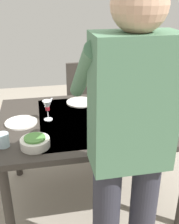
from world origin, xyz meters
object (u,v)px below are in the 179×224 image
dinner_plate_far (80,102)px  wine_glass_right (122,118)px  wine_bottle (114,85)px  wine_glass_left (47,107)px  water_cup_near_left (3,140)px  chair_near (87,100)px  water_cup_far_left (176,128)px  dining_table (90,127)px  water_cup_near_right (134,133)px  serving_bowl_pasta (120,106)px  side_bowl_salad (35,142)px  dinner_plate_near (21,122)px  person_server (128,145)px

dinner_plate_far → wine_glass_right: bearing=109.2°
wine_bottle → wine_glass_left: (0.60, 0.36, -0.01)m
wine_glass_right → dinner_plate_far: 0.60m
wine_glass_left → water_cup_near_left: size_ratio=1.72×
chair_near → water_cup_far_left: bearing=106.7°
chair_near → wine_glass_left: 1.01m
water_cup_near_left → dinner_plate_far: bearing=-133.7°
dining_table → wine_glass_right: (-0.17, 0.25, 0.18)m
dining_table → water_cup_near_right: (-0.22, 0.36, 0.12)m
water_cup_near_right → serving_bowl_pasta: water_cup_near_right is taller
serving_bowl_pasta → side_bowl_salad: same height
wine_glass_left → water_cup_near_right: wine_glass_left is taller
dining_table → dinner_plate_near: dinner_plate_near is taller
wine_bottle → dinner_plate_far: (0.32, 0.08, -0.10)m
water_cup_near_left → water_cup_near_right: size_ratio=0.91×
person_server → dinner_plate_near: person_server is taller
dining_table → dinner_plate_far: size_ratio=5.84×
wine_glass_left → water_cup_far_left: 0.90m
wine_bottle → serving_bowl_pasta: wine_bottle is taller
dining_table → water_cup_near_right: size_ratio=13.95×
person_server → wine_glass_left: size_ratio=11.19×
wine_glass_left → water_cup_near_left: wine_glass_left is taller
person_server → wine_glass_left: person_server is taller
chair_near → person_server: person_server is taller
chair_near → dining_table: bearing=80.9°
water_cup_far_left → serving_bowl_pasta: 0.51m
water_cup_near_right → side_bowl_salad: 0.62m
water_cup_far_left → dining_table: bearing=-34.4°
dining_table → water_cup_far_left: size_ratio=13.66×
dinner_plate_near → dinner_plate_far: bearing=-148.1°
water_cup_far_left → serving_bowl_pasta: bearing=-61.6°
person_server → water_cup_far_left: size_ratio=17.19×
chair_near → wine_bottle: wine_bottle is taller
water_cup_far_left → chair_near: bearing=-73.3°
person_server → side_bowl_salad: bearing=-44.4°
dinner_plate_near → water_cup_near_left: bearing=72.7°
dining_table → wine_bottle: wine_bottle is taller
wine_bottle → dinner_plate_far: wine_bottle is taller
serving_bowl_pasta → side_bowl_salad: bearing=32.8°
chair_near → side_bowl_salad: 1.35m
water_cup_near_right → wine_glass_left: bearing=-36.9°
person_server → water_cup_near_right: (-0.18, -0.40, -0.17)m
water_cup_far_left → person_server: bearing=41.0°
water_cup_near_right → dinner_plate_far: water_cup_near_right is taller
dining_table → dinner_plate_far: (0.02, -0.31, 0.08)m
water_cup_far_left → dinner_plate_far: bearing=-51.0°
wine_bottle → chair_near: bearing=-72.6°
serving_bowl_pasta → water_cup_far_left: bearing=118.4°
water_cup_near_left → chair_near: bearing=-122.0°
wine_glass_right → dinner_plate_near: bearing=-21.1°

